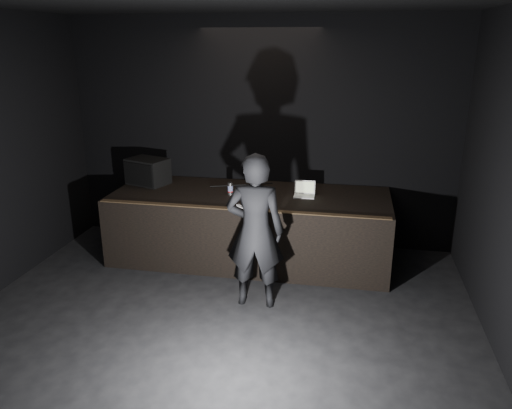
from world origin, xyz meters
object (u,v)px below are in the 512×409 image
Objects in this scene: beer_can at (230,189)px; laptop at (304,192)px; stage_riser at (250,226)px; person at (255,231)px; stage_monitor at (148,171)px.

laptop is at bearing 8.79° from beer_can.
person is at bearing -75.86° from stage_riser.
laptop reaches higher than beer_can.
stage_monitor is 0.37× the size of person.
laptop is 1.66× the size of beer_can.
person is (-0.44, -1.41, -0.10)m from laptop.
stage_riser is 2.09× the size of person.
laptop is (2.44, -0.16, -0.15)m from stage_monitor.
stage_riser is at bearing -78.69° from person.
stage_monitor reaches higher than beer_can.
stage_monitor is at bearing 166.96° from beer_can.
laptop reaches higher than stage_riser.
person is at bearing -18.59° from stage_monitor.
laptop is 1.48m from person.
beer_can is (1.39, -0.32, -0.11)m from stage_monitor.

